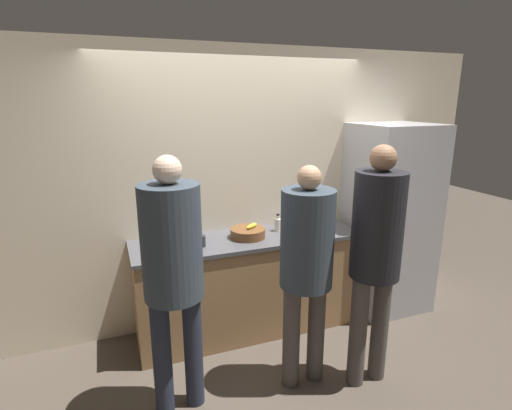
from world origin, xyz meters
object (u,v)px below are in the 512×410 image
Objects in this scene: person_center at (307,257)px; refrigerator at (389,218)px; person_right at (376,246)px; bottle_red at (311,224)px; bottle_clear at (278,224)px; person_left at (173,262)px; utensil_crock at (195,231)px; cup_black at (201,241)px; fruit_bowl at (248,233)px.

refrigerator is at bearing 30.04° from person_center.
bottle_red is (-0.03, 0.90, -0.10)m from person_right.
person_left is at bearing -143.18° from bottle_clear.
bottle_red is at bearing -14.15° from utensil_crock.
utensil_crock is (0.35, 0.92, -0.12)m from person_left.
person_left is 1.54m from bottle_red.
bottle_clear is at bearing 174.38° from refrigerator.
person_left is at bearing -116.40° from cup_black.
person_left is 0.95m from person_center.
utensil_crock is 1.05× the size of bottle_red.
refrigerator is at bearing -1.71° from fruit_bowl.
person_center is 0.85m from fruit_bowl.
fruit_bowl is at bearing -167.52° from bottle_clear.
bottle_clear reaches higher than cup_black.
person_right is (-0.90, -0.96, 0.16)m from refrigerator.
refrigerator is at bearing 3.55° from bottle_red.
cup_black is at bearing -91.04° from utensil_crock.
fruit_bowl is at bearing 121.44° from person_right.
person_right is 11.08× the size of bottle_clear.
person_right is at bearing -58.56° from fruit_bowl.
utensil_crock is (-1.96, 0.20, 0.04)m from refrigerator.
refrigerator is 1.20m from bottle_clear.
utensil_crock is at bearing 160.54° from fruit_bowl.
person_center is 0.50m from person_right.
bottle_red is 1.04m from cup_black.
person_left is 1.06× the size of person_center.
utensil_crock is 0.23m from cup_black.
person_right is at bearing -133.33° from refrigerator.
cup_black is (-0.45, -0.07, 0.00)m from fruit_bowl.
person_right is at bearing -19.42° from person_center.
refrigerator reaches higher than bottle_clear.
person_center is at bearing 160.58° from person_right.
person_center reaches higher than fruit_bowl.
bottle_red is (0.59, -0.10, 0.05)m from fruit_bowl.
person_center reaches higher than utensil_crock.
person_left is 18.97× the size of cup_black.
bottle_clear is 1.74× the size of cup_black.
refrigerator is 7.84× the size of utensil_crock.
cup_black is (-0.00, -0.23, -0.02)m from utensil_crock.
bottle_clear is at bearing 36.82° from person_left.
person_right reaches higher than utensil_crock.
fruit_bowl is at bearing 178.29° from refrigerator.
person_right is at bearing -41.29° from cup_black.
refrigerator is 11.44× the size of bottle_clear.
bottle_clear is 0.79m from cup_black.
fruit_bowl is 0.33m from bottle_clear.
person_left is 1.43m from person_right.
person_left is 1.11m from fruit_bowl.
refrigerator reaches higher than utensil_crock.
cup_black is at bearing -171.08° from fruit_bowl.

